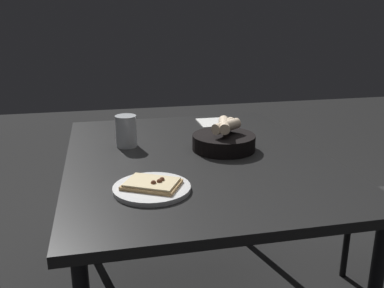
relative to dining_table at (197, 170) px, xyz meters
name	(u,v)px	position (x,y,z in m)	size (l,w,h in m)	color
dining_table	(197,170)	(0.00, 0.00, 0.00)	(1.16, 0.93, 0.72)	black
pizza_plate	(152,187)	(-0.28, 0.20, 0.07)	(0.23, 0.23, 0.04)	white
bread_basket	(224,140)	(0.04, -0.11, 0.10)	(0.24, 0.24, 0.12)	black
beer_glass	(126,133)	(0.16, 0.24, 0.11)	(0.08, 0.08, 0.12)	silver
pepper_shaker	(124,128)	(0.30, 0.24, 0.09)	(0.05, 0.05, 0.08)	#BFB299
napkin	(212,122)	(0.44, -0.17, 0.06)	(0.16, 0.12, 0.00)	white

